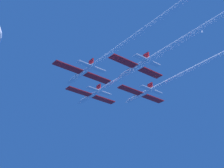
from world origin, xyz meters
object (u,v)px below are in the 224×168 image
object	(u,v)px
jet_lead	(117,80)
jet_right_wing	(178,76)
jet_left_wing	(113,51)
jet_slot	(180,40)

from	to	relation	value
jet_lead	jet_right_wing	size ratio (longest dim) A/B	0.93
jet_left_wing	jet_slot	bearing A→B (deg)	-50.39
jet_left_wing	jet_right_wing	xyz separation A→B (m)	(25.02, -1.82, -0.01)
jet_lead	jet_right_wing	world-z (taller)	jet_lead
jet_left_wing	jet_slot	size ratio (longest dim) A/B	0.93
jet_lead	jet_left_wing	bearing A→B (deg)	-132.89
jet_lead	jet_left_wing	size ratio (longest dim) A/B	0.99
jet_lead	jet_slot	bearing A→B (deg)	-91.01
jet_left_wing	jet_slot	distance (m)	18.39
jet_right_wing	jet_slot	distance (m)	18.17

